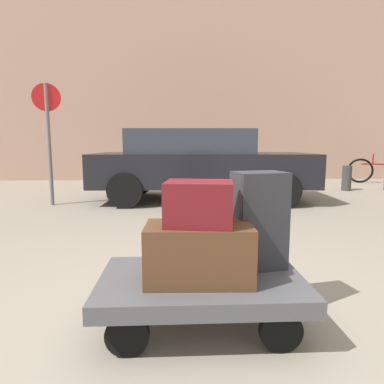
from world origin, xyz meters
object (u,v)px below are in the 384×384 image
duffel_bag_maroon_topmost_pile (199,203)px  duffel_bag_brown_rear_right (199,253)px  suitcase_charcoal_center (259,220)px  no_parking_sign (48,131)px  parked_car (200,163)px  bicycle_leaning (380,171)px  bollard_kerb_mid (347,178)px  luggage_cart (201,287)px  bollard_kerb_near (287,178)px

duffel_bag_maroon_topmost_pile → duffel_bag_brown_rear_right: bearing=0.0°
suitcase_charcoal_center → no_parking_sign: 5.21m
parked_car → bicycle_leaning: parked_car is taller
suitcase_charcoal_center → bollard_kerb_mid: (3.68, 5.95, -0.35)m
luggage_cart → duffel_bag_maroon_topmost_pile: 0.54m
bicycle_leaning → no_parking_sign: bearing=-159.4°
bollard_kerb_mid → luggage_cart: bearing=-123.7°
bicycle_leaning → bollard_kerb_near: 3.55m
luggage_cart → no_parking_sign: size_ratio=0.56×
suitcase_charcoal_center → luggage_cart: bearing=-169.5°
luggage_cart → no_parking_sign: 5.21m
luggage_cart → parked_car: 4.88m
duffel_bag_brown_rear_right → duffel_bag_maroon_topmost_pile: size_ratio=1.63×
luggage_cart → bollard_kerb_near: size_ratio=2.02×
luggage_cart → bollard_kerb_mid: bearing=56.3°
duffel_bag_brown_rear_right → bollard_kerb_near: duffel_bag_brown_rear_right is taller
bicycle_leaning → bollard_kerb_near: bicycle_leaning is taller
suitcase_charcoal_center → bollard_kerb_mid: suitcase_charcoal_center is taller
suitcase_charcoal_center → duffel_bag_maroon_topmost_pile: size_ratio=1.65×
duffel_bag_brown_rear_right → suitcase_charcoal_center: (0.41, 0.22, 0.14)m
parked_car → bollard_kerb_mid: bearing=18.6°
bollard_kerb_near → no_parking_sign: bearing=-161.7°
duffel_bag_maroon_topmost_pile → parked_car: bearing=94.0°
luggage_cart → bollard_kerb_mid: (4.06, 6.10, 0.04)m
luggage_cart → bollard_kerb_near: bollard_kerb_near is taller
bollard_kerb_near → no_parking_sign: 5.44m
parked_car → bicycle_leaning: size_ratio=2.61×
duffel_bag_brown_rear_right → parked_car: (0.35, 4.91, 0.25)m
bicycle_leaning → bollard_kerb_near: (-3.24, -1.45, -0.07)m
bollard_kerb_near → parked_car: bearing=-150.7°
no_parking_sign → bollard_kerb_near: bearing=18.3°
duffel_bag_maroon_topmost_pile → bollard_kerb_mid: 7.41m
duffel_bag_maroon_topmost_pile → bicycle_leaning: 9.59m
suitcase_charcoal_center → bicycle_leaning: size_ratio=0.37×
duffel_bag_brown_rear_right → bicycle_leaning: bicycle_leaning is taller
duffel_bag_brown_rear_right → suitcase_charcoal_center: 0.48m
bollard_kerb_near → no_parking_sign: no_parking_sign is taller
parked_car → no_parking_sign: size_ratio=1.96×
luggage_cart → parked_car: size_ratio=0.28×
duffel_bag_brown_rear_right → bollard_kerb_near: bearing=69.4°
duffel_bag_maroon_topmost_pile → parked_car: parked_car is taller
no_parking_sign → duffel_bag_brown_rear_right: bearing=-61.2°
parked_car → bollard_kerb_mid: (3.73, 1.25, -0.45)m
suitcase_charcoal_center → parked_car: size_ratio=0.14×
duffel_bag_brown_rear_right → bicycle_leaning: bearing=54.8°
duffel_bag_maroon_topmost_pile → bicycle_leaning: (5.82, 7.61, -0.43)m
suitcase_charcoal_center → bollard_kerb_near: bearing=58.5°
bicycle_leaning → parked_car: bearing=-153.7°
bicycle_leaning → no_parking_sign: size_ratio=0.75×
luggage_cart → no_parking_sign: bearing=119.4°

